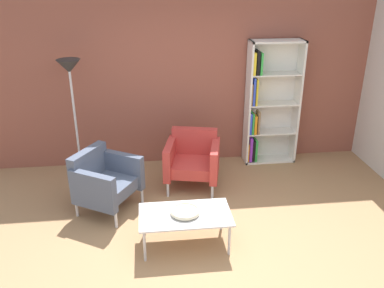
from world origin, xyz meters
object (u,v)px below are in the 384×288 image
Objects in this scene: armchair_near_window at (193,159)px; floor_lamp_torchiere at (71,81)px; bookshelf_tall at (267,104)px; armchair_spare_guest at (104,180)px; coffee_table_low at (185,216)px; decorative_bowl at (185,211)px.

armchair_near_window is 1.96m from floor_lamp_torchiere.
armchair_spare_guest is at bearing -153.87° from bookshelf_tall.
bookshelf_tall is 2.72m from armchair_spare_guest.
decorative_bowl is at bearing 90.00° from coffee_table_low.
bookshelf_tall reaches higher than decorative_bowl.
armchair_spare_guest is at bearing -65.25° from floor_lamp_torchiere.
armchair_spare_guest is (-2.40, -1.18, -0.52)m from bookshelf_tall.
armchair_near_window reaches higher than decorative_bowl.
armchair_spare_guest is at bearing 137.35° from decorative_bowl.
armchair_near_window is at bearing -150.25° from bookshelf_tall.
armchair_near_window is 0.48× the size of floor_lamp_torchiere.
decorative_bowl is 1.27m from armchair_spare_guest.
bookshelf_tall is 2.89m from floor_lamp_torchiere.
floor_lamp_torchiere is at bearing -175.09° from bookshelf_tall.
decorative_bowl is at bearing -101.34° from armchair_spare_guest.
coffee_table_low is at bearing -125.72° from bookshelf_tall.
bookshelf_tall reaches higher than armchair_near_window.
bookshelf_tall is 5.94× the size of decorative_bowl.
bookshelf_tall is 1.09× the size of floor_lamp_torchiere.
decorative_bowl is at bearing -52.74° from floor_lamp_torchiere.
armchair_spare_guest is at bearing -144.87° from armchair_near_window.
floor_lamp_torchiere is at bearing 177.22° from armchair_near_window.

